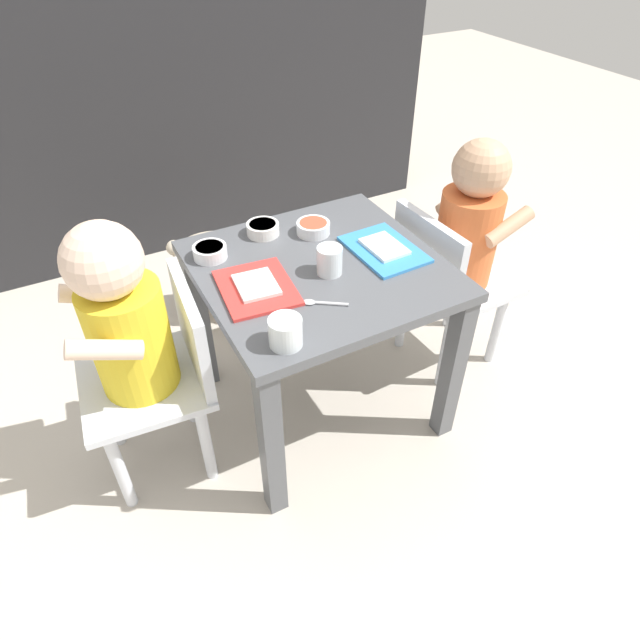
# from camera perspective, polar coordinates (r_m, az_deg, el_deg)

# --- Properties ---
(ground_plane) EXTENTS (7.00, 7.00, 0.00)m
(ground_plane) POSITION_cam_1_polar(r_m,az_deg,el_deg) (1.60, -0.00, -8.50)
(ground_plane) COLOR beige
(kitchen_cabinet_back) EXTENTS (2.02, 0.39, 1.02)m
(kitchen_cabinet_back) POSITION_cam_1_polar(r_m,az_deg,el_deg) (2.31, -15.24, 21.14)
(kitchen_cabinet_back) COLOR #232326
(kitchen_cabinet_back) RESTS_ON ground
(dining_table) EXTENTS (0.55, 0.54, 0.47)m
(dining_table) POSITION_cam_1_polar(r_m,az_deg,el_deg) (1.34, -0.00, 2.57)
(dining_table) COLOR #515459
(dining_table) RESTS_ON ground
(seated_child_left) EXTENTS (0.30, 0.30, 0.69)m
(seated_child_left) POSITION_cam_1_polar(r_m,az_deg,el_deg) (1.23, -18.89, -0.93)
(seated_child_left) COLOR silver
(seated_child_left) RESTS_ON ground
(seated_child_right) EXTENTS (0.29, 0.29, 0.69)m
(seated_child_right) POSITION_cam_1_polar(r_m,az_deg,el_deg) (1.54, 14.65, 8.57)
(seated_child_right) COLOR silver
(seated_child_right) RESTS_ON ground
(dog) EXTENTS (0.40, 0.32, 0.33)m
(dog) POSITION_cam_1_polar(r_m,az_deg,el_deg) (1.81, -9.31, 6.23)
(dog) COLOR beige
(dog) RESTS_ON ground
(food_tray_left) EXTENTS (0.17, 0.21, 0.02)m
(food_tray_left) POSITION_cam_1_polar(r_m,az_deg,el_deg) (1.22, -6.60, 3.42)
(food_tray_left) COLOR red
(food_tray_left) RESTS_ON dining_table
(food_tray_right) EXTENTS (0.15, 0.21, 0.02)m
(food_tray_right) POSITION_cam_1_polar(r_m,az_deg,el_deg) (1.35, 6.67, 7.36)
(food_tray_right) COLOR #388CD8
(food_tray_right) RESTS_ON dining_table
(water_cup_left) EXTENTS (0.07, 0.07, 0.06)m
(water_cup_left) POSITION_cam_1_polar(r_m,az_deg,el_deg) (1.06, -3.59, -1.41)
(water_cup_left) COLOR white
(water_cup_left) RESTS_ON dining_table
(water_cup_right) EXTENTS (0.06, 0.06, 0.07)m
(water_cup_right) POSITION_cam_1_polar(r_m,az_deg,el_deg) (1.25, 0.99, 6.04)
(water_cup_right) COLOR white
(water_cup_right) RESTS_ON dining_table
(cereal_bowl_right_side) EXTENTS (0.09, 0.09, 0.03)m
(cereal_bowl_right_side) POSITION_cam_1_polar(r_m,az_deg,el_deg) (1.41, -0.71, 9.59)
(cereal_bowl_right_side) COLOR white
(cereal_bowl_right_side) RESTS_ON dining_table
(veggie_bowl_far) EXTENTS (0.08, 0.08, 0.03)m
(veggie_bowl_far) POSITION_cam_1_polar(r_m,az_deg,el_deg) (1.34, -11.35, 6.99)
(veggie_bowl_far) COLOR white
(veggie_bowl_far) RESTS_ON dining_table
(cereal_bowl_left_side) EXTENTS (0.08, 0.08, 0.03)m
(cereal_bowl_left_side) POSITION_cam_1_polar(r_m,az_deg,el_deg) (1.41, -5.95, 9.43)
(cereal_bowl_left_side) COLOR white
(cereal_bowl_left_side) RESTS_ON dining_table
(spoon_by_left_tray) EXTENTS (0.09, 0.07, 0.01)m
(spoon_by_left_tray) POSITION_cam_1_polar(r_m,az_deg,el_deg) (1.17, 0.05, 1.80)
(spoon_by_left_tray) COLOR silver
(spoon_by_left_tray) RESTS_ON dining_table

